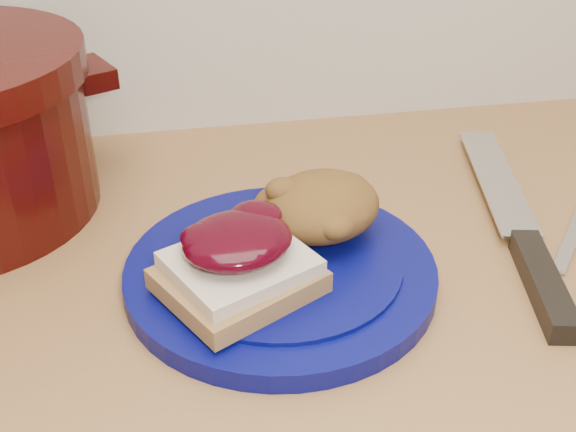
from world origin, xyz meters
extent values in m
cylinder|color=#050853|center=(-0.01, 1.49, 0.91)|extent=(0.33, 0.33, 0.02)
cube|color=olive|center=(-0.05, 1.46, 0.93)|extent=(0.14, 0.13, 0.02)
cube|color=beige|center=(-0.05, 1.46, 0.94)|extent=(0.13, 0.12, 0.01)
ellipsoid|color=black|center=(-0.05, 1.47, 0.96)|extent=(0.11, 0.10, 0.03)
ellipsoid|color=brown|center=(0.03, 1.53, 0.95)|extent=(0.13, 0.12, 0.05)
cube|color=black|center=(0.19, 1.44, 0.91)|extent=(0.05, 0.13, 0.02)
cube|color=silver|center=(0.23, 1.60, 0.91)|extent=(0.08, 0.21, 0.00)
cube|color=silver|center=(0.27, 1.51, 0.90)|extent=(0.11, 0.13, 0.00)
cube|color=black|center=(-0.16, 1.72, 1.00)|extent=(0.06, 0.07, 0.02)
camera|label=1|loc=(-0.09, 1.02, 1.26)|focal=45.00mm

